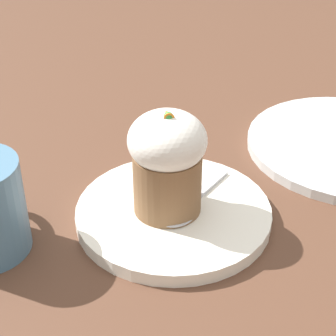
% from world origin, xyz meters
% --- Properties ---
extents(ground_plane, '(4.00, 4.00, 0.00)m').
position_xyz_m(ground_plane, '(0.00, 0.00, 0.00)').
color(ground_plane, '#513323').
extents(dessert_plate, '(0.21, 0.21, 0.02)m').
position_xyz_m(dessert_plate, '(0.00, 0.00, 0.01)').
color(dessert_plate, white).
rests_on(dessert_plate, ground_plane).
extents(carrot_cake, '(0.08, 0.08, 0.12)m').
position_xyz_m(carrot_cake, '(-0.00, 0.01, 0.08)').
color(carrot_cake, brown).
rests_on(carrot_cake, dessert_plate).
extents(spoon, '(0.11, 0.11, 0.01)m').
position_xyz_m(spoon, '(-0.01, -0.01, 0.02)').
color(spoon, '#B7B7BC').
rests_on(spoon, dessert_plate).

